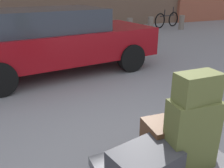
% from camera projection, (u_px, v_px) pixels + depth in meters
% --- Properties ---
extents(suitcase_olive_front_left, '(0.44, 0.28, 0.62)m').
position_uv_depth(suitcase_olive_front_left, '(191.00, 134.00, 2.11)').
color(suitcase_olive_front_left, '#4C5128').
rests_on(suitcase_olive_front_left, luggage_cart).
extents(suitcase_charcoal_rear_left, '(0.60, 0.50, 0.25)m').
position_uv_depth(suitcase_charcoal_rear_left, '(145.00, 165.00, 2.01)').
color(suitcase_charcoal_rear_left, '#2D2D33').
rests_on(suitcase_charcoal_rear_left, luggage_cart).
extents(duffel_bag_brown_stacked_top, '(0.66, 0.38, 0.30)m').
position_uv_depth(duffel_bag_brown_stacked_top, '(176.00, 134.00, 2.40)').
color(duffel_bag_brown_stacked_top, '#51331E').
rests_on(duffel_bag_brown_stacked_top, luggage_cart).
extents(duffel_bag_olive_topmost_pile, '(0.36, 0.20, 0.24)m').
position_uv_depth(duffel_bag_olive_topmost_pile, '(198.00, 87.00, 1.95)').
color(duffel_bag_olive_topmost_pile, '#4C5128').
rests_on(duffel_bag_olive_topmost_pile, suitcase_olive_front_left).
extents(parked_car, '(4.48, 2.31, 1.42)m').
position_uv_depth(parked_car, '(56.00, 39.00, 5.50)').
color(parked_car, maroon).
rests_on(parked_car, ground_plane).
extents(bicycle_leaning, '(1.71, 0.53, 0.96)m').
position_uv_depth(bicycle_leaning, '(167.00, 20.00, 12.17)').
color(bicycle_leaning, black).
rests_on(bicycle_leaning, ground_plane).
extents(bollard_kerb_near, '(0.25, 0.25, 0.65)m').
position_uv_depth(bollard_kerb_near, '(99.00, 28.00, 9.99)').
color(bollard_kerb_near, '#72665B').
rests_on(bollard_kerb_near, ground_plane).
extents(bollard_kerb_mid, '(0.25, 0.25, 0.65)m').
position_uv_depth(bollard_kerb_mid, '(130.00, 26.00, 10.51)').
color(bollard_kerb_mid, '#72665B').
rests_on(bollard_kerb_mid, ground_plane).
extents(bollard_kerb_far, '(0.25, 0.25, 0.65)m').
position_uv_depth(bollard_kerb_far, '(150.00, 24.00, 10.90)').
color(bollard_kerb_far, '#72665B').
rests_on(bollard_kerb_far, ground_plane).
extents(bollard_corner, '(0.25, 0.25, 0.65)m').
position_uv_depth(bollard_corner, '(182.00, 22.00, 11.54)').
color(bollard_corner, '#72665B').
rests_on(bollard_corner, ground_plane).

